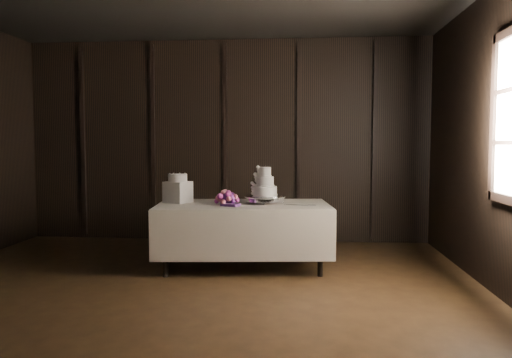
{
  "coord_description": "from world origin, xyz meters",
  "views": [
    {
      "loc": [
        1.12,
        -3.93,
        1.46
      ],
      "look_at": [
        0.61,
        1.8,
        1.05
      ],
      "focal_mm": 35.0,
      "sensor_mm": 36.0,
      "label": 1
    }
  ],
  "objects_px": {
    "display_table": "(243,233)",
    "wedding_cake": "(263,185)",
    "box_pedestal": "(178,192)",
    "cake_stand": "(265,200)",
    "bouquet": "(228,199)",
    "small_cake": "(178,178)"
  },
  "relations": [
    {
      "from": "display_table",
      "to": "wedding_cake",
      "type": "bearing_deg",
      "value": 4.32
    },
    {
      "from": "box_pedestal",
      "to": "cake_stand",
      "type": "bearing_deg",
      "value": 0.05
    },
    {
      "from": "cake_stand",
      "to": "display_table",
      "type": "bearing_deg",
      "value": -167.68
    },
    {
      "from": "display_table",
      "to": "cake_stand",
      "type": "bearing_deg",
      "value": 6.43
    },
    {
      "from": "display_table",
      "to": "bouquet",
      "type": "relative_size",
      "value": 5.01
    },
    {
      "from": "display_table",
      "to": "cake_stand",
      "type": "height_order",
      "value": "cake_stand"
    },
    {
      "from": "wedding_cake",
      "to": "box_pedestal",
      "type": "distance_m",
      "value": 1.02
    },
    {
      "from": "bouquet",
      "to": "small_cake",
      "type": "relative_size",
      "value": 1.87
    },
    {
      "from": "display_table",
      "to": "box_pedestal",
      "type": "height_order",
      "value": "box_pedestal"
    },
    {
      "from": "cake_stand",
      "to": "small_cake",
      "type": "distance_m",
      "value": 1.07
    },
    {
      "from": "cake_stand",
      "to": "box_pedestal",
      "type": "bearing_deg",
      "value": -179.95
    },
    {
      "from": "display_table",
      "to": "small_cake",
      "type": "relative_size",
      "value": 9.36
    },
    {
      "from": "wedding_cake",
      "to": "small_cake",
      "type": "xyz_separation_m",
      "value": [
        -1.01,
        0.01,
        0.07
      ]
    },
    {
      "from": "wedding_cake",
      "to": "box_pedestal",
      "type": "relative_size",
      "value": 1.29
    },
    {
      "from": "display_table",
      "to": "box_pedestal",
      "type": "relative_size",
      "value": 8.02
    },
    {
      "from": "display_table",
      "to": "cake_stand",
      "type": "distance_m",
      "value": 0.47
    },
    {
      "from": "cake_stand",
      "to": "box_pedestal",
      "type": "distance_m",
      "value": 1.04
    },
    {
      "from": "small_cake",
      "to": "wedding_cake",
      "type": "bearing_deg",
      "value": -0.74
    },
    {
      "from": "bouquet",
      "to": "box_pedestal",
      "type": "height_order",
      "value": "box_pedestal"
    },
    {
      "from": "cake_stand",
      "to": "wedding_cake",
      "type": "distance_m",
      "value": 0.18
    },
    {
      "from": "display_table",
      "to": "bouquet",
      "type": "height_order",
      "value": "bouquet"
    },
    {
      "from": "wedding_cake",
      "to": "bouquet",
      "type": "bearing_deg",
      "value": -148.73
    }
  ]
}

